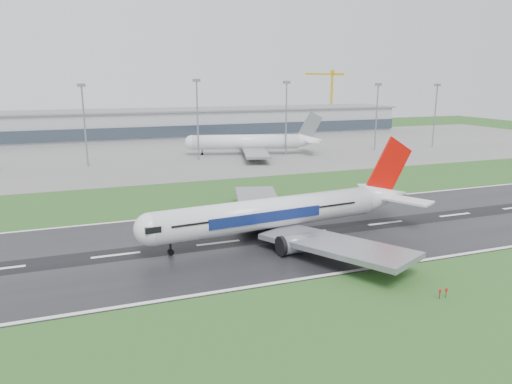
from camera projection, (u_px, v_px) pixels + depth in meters
name	position (u px, v px, depth m)	size (l,w,h in m)	color
ground	(385.00, 223.00, 108.45)	(520.00, 520.00, 0.00)	#234D1C
runway	(385.00, 223.00, 108.44)	(400.00, 45.00, 0.10)	black
apron	(230.00, 149.00, 222.81)	(400.00, 130.00, 0.08)	slate
terminal	(201.00, 123.00, 275.97)	(240.00, 36.00, 15.00)	#90929B
main_airliner	(289.00, 193.00, 97.22)	(63.92, 60.88, 18.87)	silver
parked_airliner	(252.00, 134.00, 205.53)	(61.52, 57.28, 18.03)	white
tower_crane	(331.00, 99.00, 317.98)	(38.92, 2.12, 38.88)	#C6A00C
floodmast_1	(85.00, 128.00, 175.43)	(0.64, 0.64, 29.75)	gray
floodmast_2	(198.00, 122.00, 189.38)	(0.64, 0.64, 31.44)	gray
floodmast_3	(286.00, 120.00, 202.27)	(0.64, 0.64, 30.63)	gray
floodmast_4	(376.00, 118.00, 217.36)	(0.64, 0.64, 29.59)	gray
floodmast_5	(435.00, 117.00, 228.33)	(0.64, 0.64, 29.26)	gray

